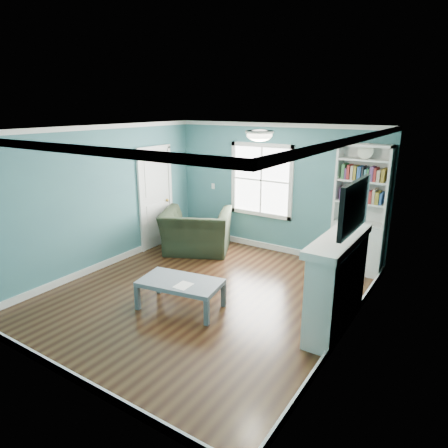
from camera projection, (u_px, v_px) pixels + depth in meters
The scene contains 13 objects.
floor at pixel (203, 295), 6.41m from camera, with size 5.00×5.00×0.00m, color black.
room_walls at pixel (201, 199), 5.96m from camera, with size 5.00×5.00×5.00m.
trim at pixel (202, 221), 6.06m from camera, with size 4.50×5.00×2.60m.
window at pixel (261, 180), 8.15m from camera, with size 1.40×0.06×1.50m.
bookshelf at pixel (359, 223), 7.07m from camera, with size 0.90×0.35×2.31m.
fireplace at pixel (338, 284), 5.31m from camera, with size 0.44×1.58×1.30m.
tv at pixel (355, 206), 4.93m from camera, with size 0.06×1.10×0.65m, color black.
door at pixel (156, 197), 8.39m from camera, with size 0.12×0.98×2.17m.
ceiling_fixture at pixel (259, 135), 5.29m from camera, with size 0.38×0.38×0.15m.
light_switch at pixel (213, 186), 8.85m from camera, with size 0.08×0.01×0.12m, color white.
recliner at pixel (196, 224), 8.15m from camera, with size 1.34×0.87×1.17m, color black.
coffee_table at pixel (180, 284), 5.90m from camera, with size 1.30×0.85×0.44m.
paper_sheet at pixel (183, 286), 5.73m from camera, with size 0.21×0.27×0.00m, color white.
Camera 1 is at (3.45, -4.70, 2.92)m, focal length 32.00 mm.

